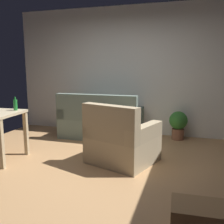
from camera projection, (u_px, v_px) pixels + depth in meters
ground_plane at (95, 170)px, 3.65m from camera, size 5.20×4.40×0.02m
wall_rear at (131, 71)px, 5.48m from camera, size 5.20×0.10×2.70m
couch at (101, 123)px, 5.23m from camera, size 1.62×0.84×0.92m
potted_plant at (178, 123)px, 5.08m from camera, size 0.36×0.36×0.57m
armchair at (121, 142)px, 3.85m from camera, size 1.12×1.08×0.92m
storage_box at (199, 221)px, 2.16m from camera, size 0.50×0.36×0.30m
bottle_green at (15, 105)px, 4.04m from camera, size 0.06×0.06×0.21m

